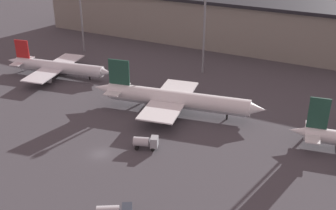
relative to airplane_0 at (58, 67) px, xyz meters
The scene contains 7 objects.
ground 51.90m from the airplane_0, 39.47° to the right, with size 600.00×600.00×0.00m, color #423F44.
terminal_building 69.99m from the airplane_0, 54.99° to the left, with size 162.24×23.16×18.76m.
airplane_0 is the anchor object (origin of this frame).
airplane_1 46.03m from the airplane_0, ahead, with size 47.45×27.97×13.23m.
service_vehicle_2 54.68m from the airplane_0, 28.64° to the right, with size 6.04×4.00×3.10m.
lamp_post_0 29.98m from the airplane_0, 108.47° to the left, with size 1.80×1.80×29.46m.
lamp_post_1 49.46m from the airplane_0, 31.04° to the left, with size 1.80×1.80×26.86m.
Camera 1 is at (50.26, -64.81, 50.82)m, focal length 45.00 mm.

